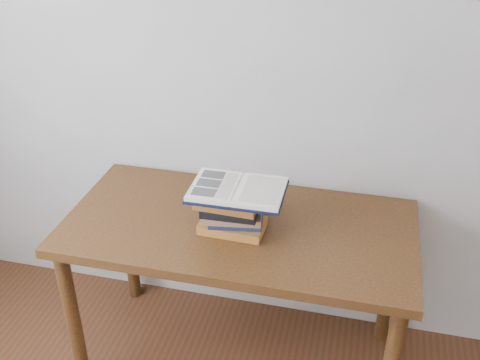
# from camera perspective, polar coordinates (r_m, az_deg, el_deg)

# --- Properties ---
(desk) EXTENTS (1.38, 0.69, 0.74)m
(desk) POSITION_cam_1_polar(r_m,az_deg,el_deg) (2.28, -0.12, -6.47)
(desk) COLOR #4F3613
(desk) RESTS_ON ground
(book_stack) EXTENTS (0.26, 0.19, 0.18)m
(book_stack) POSITION_cam_1_polar(r_m,az_deg,el_deg) (2.14, -0.78, -3.04)
(book_stack) COLOR #AB5C26
(book_stack) RESTS_ON desk
(open_book) EXTENTS (0.35, 0.25, 0.03)m
(open_book) POSITION_cam_1_polar(r_m,az_deg,el_deg) (2.06, -0.24, -1.01)
(open_book) COLOR black
(open_book) RESTS_ON book_stack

